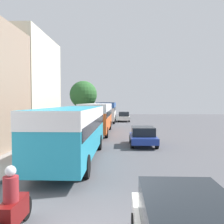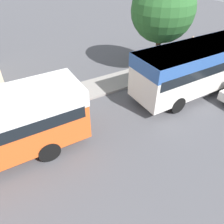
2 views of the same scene
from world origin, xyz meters
The scene contains 11 objects.
building_far_terrace centered at (-9.44, 18.20, 4.72)m, with size 6.49×9.09×9.43m.
bus_lead centered at (-1.87, 8.16, 1.90)m, with size 2.50×10.21×2.92m.
bus_following centered at (-1.73, 20.15, 1.98)m, with size 2.51×10.79×3.04m.
bus_third_in_line centered at (-1.56, 33.83, 2.03)m, with size 2.62×9.50×3.13m.
bus_rear centered at (-2.01, 45.49, 1.95)m, with size 2.64×10.83×2.99m.
motorcycle_behind_lead centered at (-1.88, 0.41, 0.68)m, with size 0.38×2.24×1.73m.
car_crossing centered at (1.10, 35.63, 0.82)m, with size 1.93×3.98×1.60m.
car_distant centered at (2.33, 13.01, 0.73)m, with size 1.93×3.82×1.39m.
pedestrian_near_curb centered at (-5.58, 47.47, 1.03)m, with size 0.33×0.33×1.70m.
pedestrian_walking_away centered at (-5.63, 37.32, 1.02)m, with size 0.35×0.35×1.70m.
street_tree centered at (-5.21, 33.27, 4.36)m, with size 4.24×4.24×6.34m.
Camera 1 is at (0.74, -5.37, 3.23)m, focal length 40.00 mm.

